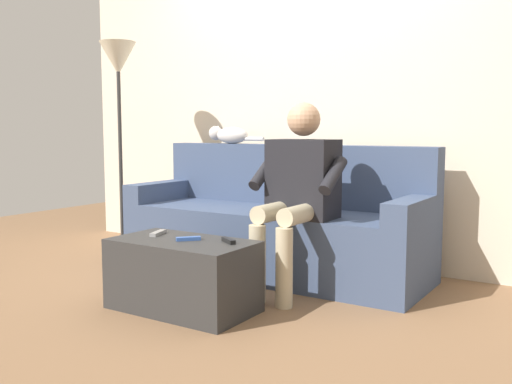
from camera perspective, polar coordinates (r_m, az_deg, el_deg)
The scene contains 10 objects.
ground_plane at distance 3.53m, azimuth -4.21°, elevation -10.39°, with size 8.00×8.00×0.00m, color #846042.
back_wall at distance 4.46m, azimuth 5.53°, elevation 10.04°, with size 4.52×0.06×2.61m, color beige.
couch at distance 4.05m, azimuth 2.00°, elevation -3.59°, with size 2.15×0.75×0.90m.
coffee_table at distance 3.26m, azimuth -7.30°, elevation -8.21°, with size 0.80×0.45×0.40m.
person_solo_seated at distance 3.52m, azimuth 4.21°, elevation 0.71°, with size 0.56×0.57×1.17m.
cat_on_backrest at distance 4.50m, azimuth -2.72°, elevation 5.72°, with size 0.50×0.14×0.14m.
remote_black at distance 3.12m, azimuth -2.76°, elevation -4.86°, with size 0.13×0.03×0.02m, color black.
remote_blue at distance 3.20m, azimuth -6.76°, elevation -4.64°, with size 0.13×0.04×0.02m, color #3860B7.
remote_gray at distance 3.39m, azimuth -9.74°, elevation -4.06°, with size 0.15×0.04×0.02m, color gray.
floor_lamp at distance 4.70m, azimuth -13.56°, elevation 11.31°, with size 0.28×0.28×1.69m.
Camera 1 is at (-2.03, 3.30, 1.01)m, focal length 40.12 mm.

